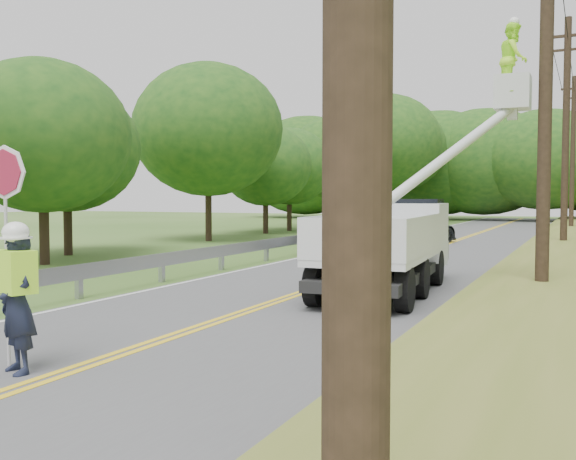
% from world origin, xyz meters
% --- Properties ---
extents(ground, '(140.00, 140.00, 0.00)m').
position_xyz_m(ground, '(0.00, 0.00, 0.00)').
color(ground, '#355A1E').
rests_on(ground, ground).
extents(road, '(7.20, 96.00, 0.03)m').
position_xyz_m(road, '(0.00, 14.00, 0.01)').
color(road, '#535255').
rests_on(road, ground).
extents(guardrail, '(0.18, 48.00, 0.77)m').
position_xyz_m(guardrail, '(-4.02, 14.91, 0.55)').
color(guardrail, '#9C9EA4').
rests_on(guardrail, ground).
extents(utility_poles, '(1.60, 43.30, 10.00)m').
position_xyz_m(utility_poles, '(5.00, 17.02, 5.27)').
color(utility_poles, black).
rests_on(utility_poles, ground).
extents(treeline_left, '(10.31, 55.46, 10.67)m').
position_xyz_m(treeline_left, '(-10.29, 32.96, 5.60)').
color(treeline_left, '#332319').
rests_on(treeline_left, ground).
extents(treeline_horizon, '(57.36, 14.14, 10.99)m').
position_xyz_m(treeline_horizon, '(0.80, 56.13, 5.50)').
color(treeline_horizon, '#1B4818').
rests_on(treeline_horizon, ground).
extents(flagger, '(1.13, 0.62, 2.87)m').
position_xyz_m(flagger, '(-0.53, -0.87, 1.04)').
color(flagger, '#191E33').
rests_on(flagger, road).
extents(bucket_truck, '(4.16, 6.31, 6.18)m').
position_xyz_m(bucket_truck, '(1.92, 8.46, 1.45)').
color(bucket_truck, black).
rests_on(bucket_truck, road).
extents(suv_silver, '(3.95, 5.89, 1.50)m').
position_xyz_m(suv_silver, '(-2.31, 17.82, 0.77)').
color(suv_silver, '#A7A8AE').
rests_on(suv_silver, road).
extents(suv_darkgrey, '(4.10, 5.62, 1.51)m').
position_xyz_m(suv_darkgrey, '(-1.63, 23.22, 0.78)').
color(suv_darkgrey, '#33373A').
rests_on(suv_darkgrey, road).
extents(stop_sign_permanent, '(0.48, 0.27, 2.51)m').
position_xyz_m(stop_sign_permanent, '(-4.92, 21.19, 1.66)').
color(stop_sign_permanent, '#9C9EA4').
rests_on(stop_sign_permanent, ground).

